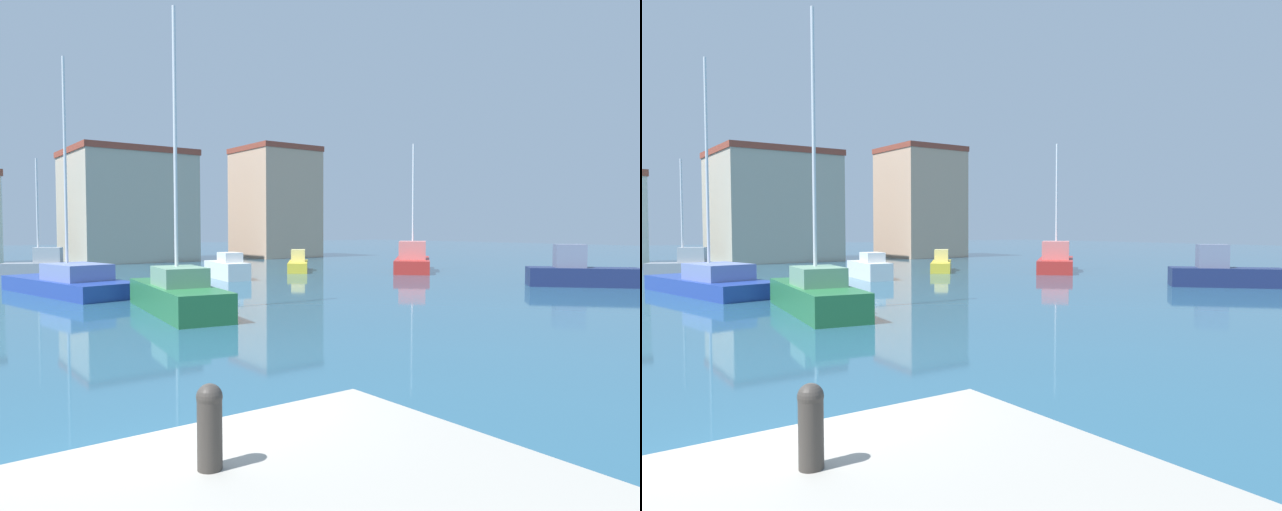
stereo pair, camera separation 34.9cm
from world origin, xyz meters
The scene contains 11 objects.
water centered at (15.00, 20.00, 0.00)m, with size 160.00×160.00×0.00m, color #285670.
mooring_bollard centered at (-0.18, -2.03, 1.42)m, with size 0.19×0.19×0.64m.
sailboat_grey_outer_mooring centered at (5.67, 33.34, 0.60)m, with size 4.36×3.06×7.12m.
sailboat_red_inner_mooring centered at (25.83, 21.22, 0.72)m, with size 6.83×6.59×8.36m.
sailboat_blue_center_channel centered at (4.27, 20.54, 0.52)m, with size 4.02×8.31×10.13m.
sailboat_green_far_right centered at (5.80, 12.64, 0.63)m, with size 2.68×7.00×10.16m.
motorboat_white_distant_north centered at (13.27, 23.30, 0.58)m, with size 1.85×4.24×1.49m.
motorboat_navy_distant_east centered at (25.12, 9.21, 0.64)m, with size 4.63×4.87×2.05m.
motorboat_yellow_mid_harbor centered at (19.77, 25.72, 0.46)m, with size 3.73×4.48×1.41m.
yacht_club centered at (14.83, 44.62, 4.74)m, with size 9.49×9.73×9.45m.
waterfront_apartments centered at (28.85, 42.89, 5.35)m, with size 6.60×7.46×10.68m.
Camera 2 is at (-1.77, -6.08, 2.84)m, focal length 32.77 mm.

